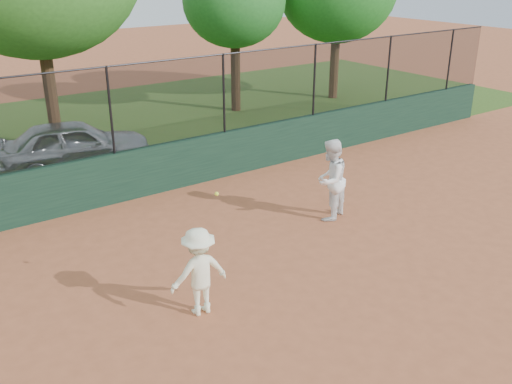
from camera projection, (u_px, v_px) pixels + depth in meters
ground at (294, 312)px, 9.32m from camera, size 80.00×80.00×0.00m
back_wall at (137, 173)px, 13.61m from camera, size 26.00×0.20×1.20m
grass_strip at (60, 138)px, 18.37m from camera, size 36.00×12.00×0.01m
parked_car at (75, 145)px, 15.41m from camera, size 4.25×2.36×1.37m
player_second at (330, 180)px, 12.36m from camera, size 1.08×0.98×1.81m
player_main at (199, 272)px, 9.06m from camera, size 1.01×0.64×2.13m
fence_assembly at (130, 106)px, 12.98m from camera, size 26.00×0.06×2.00m
tree_3 at (235, 1)px, 20.19m from camera, size 3.78×3.44×5.59m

